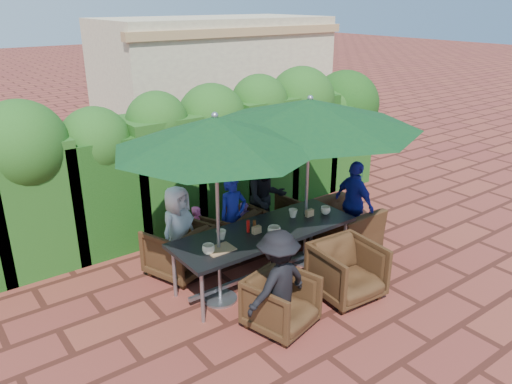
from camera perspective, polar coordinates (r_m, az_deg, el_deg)
ground at (r=7.11m, az=1.88°, el=-9.63°), size 80.00×80.00×0.00m
dining_table at (r=6.73m, az=0.99°, el=-4.93°), size 2.59×0.90×0.75m
umbrella_left at (r=5.73m, az=-4.67°, el=6.69°), size 2.42×2.42×2.46m
umbrella_right at (r=6.76m, az=6.16°, el=8.91°), size 3.00×3.00×2.46m
chair_far_left at (r=7.08m, az=-8.80°, el=-6.31°), size 0.97×0.94×0.80m
chair_far_mid at (r=7.61m, az=-2.83°, el=-4.28°), size 0.93×0.91×0.74m
chair_far_right at (r=7.95m, az=2.34°, el=-3.15°), size 0.78×0.74×0.73m
chair_near_left at (r=5.95m, az=2.91°, el=-12.23°), size 0.85×0.82×0.73m
chair_near_right at (r=6.59m, az=10.40°, el=-8.57°), size 0.84×0.80×0.81m
chair_end_right at (r=7.91m, az=9.95°, el=-3.04°), size 0.66×1.01×0.88m
adult_far_left at (r=7.04m, az=-8.88°, el=-4.29°), size 0.73×0.59×1.28m
adult_far_mid at (r=7.45m, az=-2.64°, el=-2.78°), size 0.47×0.39×1.23m
adult_far_right at (r=7.85m, az=1.12°, el=-0.73°), size 0.77×0.58×1.42m
adult_near_left at (r=5.68m, az=2.52°, el=-10.52°), size 0.88×0.48×1.31m
adult_end_right at (r=7.90m, az=11.16°, el=-1.27°), size 0.45×0.82×1.35m
child_left at (r=7.51m, az=-6.62°, el=-4.52°), size 0.35×0.32×0.80m
child_right at (r=7.75m, az=-1.29°, el=-3.77°), size 0.33×0.31×0.74m
pedestrian_a at (r=10.74m, az=-5.37°, el=5.89°), size 1.60×1.23×1.64m
pedestrian_b at (r=11.37m, az=-2.37°, el=7.02°), size 0.94×0.75×1.71m
pedestrian_c at (r=11.94m, az=2.09°, el=7.29°), size 1.08×0.73×1.55m
cup_a at (r=6.10m, az=-5.46°, el=-6.54°), size 0.15×0.15×0.12m
cup_b at (r=6.44m, az=-4.01°, el=-4.90°), size 0.13×0.13×0.12m
cup_c at (r=6.50m, az=2.09°, el=-4.52°), size 0.17×0.17×0.14m
cup_d at (r=7.08m, az=4.25°, el=-2.43°), size 0.13×0.13×0.12m
cup_e at (r=7.23m, az=7.94°, el=-2.08°), size 0.14×0.14×0.11m
ketchup_bottle at (r=6.61m, az=-0.90°, el=-3.93°), size 0.04×0.04×0.17m
sauce_bottle at (r=6.61m, az=-0.18°, el=-3.92°), size 0.04×0.04×0.17m
serving_tray at (r=6.20m, az=-4.16°, el=-6.55°), size 0.35×0.25×0.02m
number_block_left at (r=6.59m, az=0.07°, el=-4.34°), size 0.12×0.06×0.10m
number_block_right at (r=7.13m, az=6.14°, el=-2.40°), size 0.12×0.06×0.10m
hedge_wall at (r=8.25m, az=-9.51°, el=4.83°), size 9.10×1.60×2.49m
building at (r=13.99m, az=-4.76°, el=12.78°), size 6.20×3.08×3.20m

